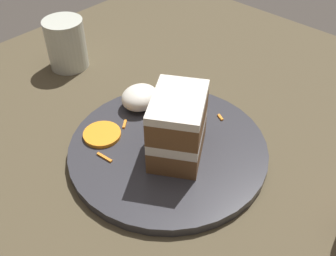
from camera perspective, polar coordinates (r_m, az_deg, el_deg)
name	(u,v)px	position (r m, az deg, el deg)	size (l,w,h in m)	color
ground_plane	(168,191)	(0.58, -0.05, -9.17)	(6.00, 6.00, 0.00)	#38332D
dining_table	(168,185)	(0.57, -0.05, -8.25)	(1.12, 1.06, 0.03)	#4C422D
plate	(168,149)	(0.59, 0.00, -3.06)	(0.30, 0.30, 0.01)	#333338
cake_slice	(178,127)	(0.54, 1.44, 0.22)	(0.12, 0.11, 0.10)	brown
cream_dollop	(140,97)	(0.65, -4.08, 4.46)	(0.06, 0.06, 0.04)	white
orange_garnish	(102,134)	(0.61, -9.54, -0.91)	(0.06, 0.06, 0.01)	orange
carrot_shreds_scatter	(153,128)	(0.61, -2.19, -0.05)	(0.19, 0.12, 0.00)	orange
drinking_glass	(67,47)	(0.79, -14.47, 11.33)	(0.08, 0.08, 0.10)	beige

